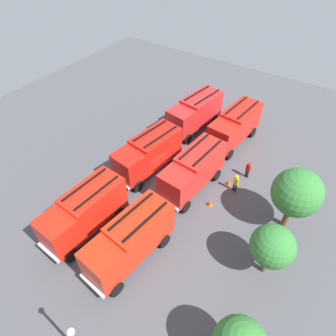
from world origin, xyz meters
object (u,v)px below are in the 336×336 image
object	(u,v)px
firefighter_1	(236,183)
fire_truck_3	(235,125)
traffic_cone_2	(210,203)
fire_truck_5	(130,240)
fire_truck_1	(148,153)
fire_truck_2	(84,211)
traffic_cone_0	(229,182)
traffic_cone_1	(168,217)
fire_truck_4	(193,170)
firefighter_0	(248,169)
tree_1	(273,246)
fire_truck_0	(195,112)
tree_0	(297,193)

from	to	relation	value
firefighter_1	fire_truck_3	bearing A→B (deg)	27.84
traffic_cone_2	fire_truck_5	bearing A→B (deg)	-18.40
fire_truck_1	fire_truck_2	xyz separation A→B (m)	(8.28, 0.06, 0.00)
traffic_cone_0	fire_truck_5	bearing A→B (deg)	-14.46
fire_truck_5	traffic_cone_1	world-z (taller)	fire_truck_5
fire_truck_4	traffic_cone_1	xyz separation A→B (m)	(4.36, 0.29, -1.81)
traffic_cone_1	firefighter_0	bearing A→B (deg)	158.18
fire_truck_1	firefighter_1	xyz separation A→B (m)	(-2.08, 8.14, -1.11)
fire_truck_4	traffic_cone_1	size ratio (longest dim) A/B	10.64
fire_truck_2	traffic_cone_0	bearing A→B (deg)	149.46
fire_truck_4	tree_1	world-z (taller)	tree_1
fire_truck_3	traffic_cone_0	distance (m)	6.90
fire_truck_1	fire_truck_4	world-z (taller)	same
firefighter_0	tree_1	xyz separation A→B (m)	(8.34, 4.80, 2.17)
fire_truck_3	tree_1	bearing A→B (deg)	39.04
fire_truck_2	firefighter_1	size ratio (longest dim) A/B	4.01
fire_truck_1	traffic_cone_1	size ratio (longest dim) A/B	10.78
firefighter_1	tree_1	xyz separation A→B (m)	(6.01, 5.00, 2.08)
traffic_cone_1	fire_truck_2	bearing A→B (deg)	-49.10
fire_truck_0	tree_1	size ratio (longest dim) A/B	1.62
fire_truck_3	firefighter_0	world-z (taller)	fire_truck_3
fire_truck_5	traffic_cone_2	bearing A→B (deg)	167.80
fire_truck_4	traffic_cone_0	xyz separation A→B (m)	(-2.18, 2.72, -1.85)
fire_truck_1	fire_truck_0	bearing A→B (deg)	-172.73
traffic_cone_0	traffic_cone_2	size ratio (longest dim) A/B	0.96
traffic_cone_1	traffic_cone_2	bearing A→B (deg)	146.93
firefighter_0	traffic_cone_2	world-z (taller)	firefighter_0
fire_truck_1	traffic_cone_2	bearing A→B (deg)	92.40
tree_0	traffic_cone_2	distance (m)	7.11
fire_truck_5	traffic_cone_0	size ratio (longest dim) A/B	12.35
traffic_cone_2	traffic_cone_1	bearing A→B (deg)	-33.07
tree_0	fire_truck_2	bearing A→B (deg)	-54.92
fire_truck_0	tree_0	world-z (taller)	tree_0
tree_1	fire_truck_4	bearing A→B (deg)	-116.65
fire_truck_0	traffic_cone_2	world-z (taller)	fire_truck_0
firefighter_1	traffic_cone_1	bearing A→B (deg)	153.77
fire_truck_2	fire_truck_3	bearing A→B (deg)	167.86
fire_truck_4	firefighter_1	xyz separation A→B (m)	(-1.76, 3.47, -1.11)
tree_1	traffic_cone_1	size ratio (longest dim) A/B	6.69
firefighter_0	traffic_cone_1	distance (m)	9.12
fire_truck_1	traffic_cone_1	bearing A→B (deg)	58.79
fire_truck_0	traffic_cone_1	xyz separation A→B (m)	(12.57, 4.85, -1.81)
firefighter_0	fire_truck_5	bearing A→B (deg)	2.23
traffic_cone_0	fire_truck_3	bearing A→B (deg)	-157.50
firefighter_0	fire_truck_4	bearing A→B (deg)	-23.29
fire_truck_2	traffic_cone_2	size ratio (longest dim) A/B	11.73
firefighter_0	firefighter_1	distance (m)	2.34
fire_truck_3	fire_truck_1	bearing A→B (deg)	-23.67
firefighter_1	traffic_cone_1	xyz separation A→B (m)	(6.13, -3.18, -0.69)
fire_truck_1	tree_0	size ratio (longest dim) A/B	1.30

